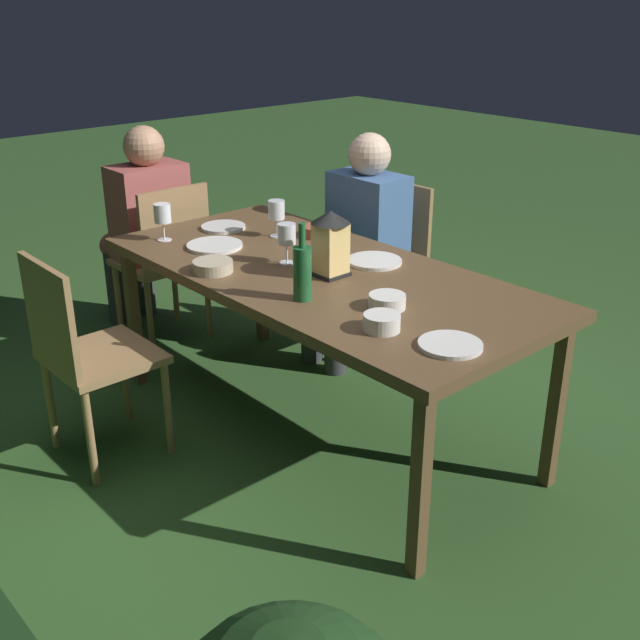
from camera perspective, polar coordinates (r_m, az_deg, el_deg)
The scene contains 20 objects.
ground_plane at distance 3.46m, azimuth -0.00°, elevation -7.85°, with size 16.00×16.00×0.00m, color #2D5123.
dining_table at distance 3.16m, azimuth -0.00°, elevation 2.81°, with size 1.95×0.91×0.74m.
chair_side_right_b at distance 3.16m, azimuth -16.98°, elevation -2.16°, with size 0.42×0.40×0.87m.
chair_side_left_b at distance 4.08m, azimuth 4.79°, elevation 4.58°, with size 0.42×0.40×0.87m.
person_in_blue at distance 3.90m, azimuth 2.86°, elevation 6.09°, with size 0.38×0.47×1.15m.
chair_head_far at distance 4.17m, azimuth -11.28°, elevation 4.62°, with size 0.40×0.42×0.87m.
person_in_rust at distance 4.29m, azimuth -12.80°, elevation 7.14°, with size 0.48×0.38×1.15m.
lantern_centerpiece at distance 3.04m, azimuth 0.78°, elevation 5.93°, with size 0.15×0.15×0.27m.
green_bottle_on_table at distance 2.81m, azimuth -1.32°, elevation 3.60°, with size 0.07×0.07×0.29m.
wine_glass_a at distance 3.19m, azimuth -2.48°, elevation 6.21°, with size 0.08×0.08×0.17m.
wine_glass_b at distance 3.56m, azimuth -11.53°, elevation 7.58°, with size 0.08×0.08×0.17m.
wine_glass_c at distance 3.55m, azimuth -3.23°, elevation 7.98°, with size 0.08×0.08×0.17m.
plate_a at distance 3.73m, azimuth -7.14°, elevation 6.82°, with size 0.21×0.21×0.01m, color silver.
plate_b at distance 3.24m, azimuth 4.03°, elevation 4.36°, with size 0.23×0.23×0.01m, color white.
plate_c at distance 3.46m, azimuth -7.77°, elevation 5.46°, with size 0.25×0.25×0.01m, color white.
plate_d at distance 2.50m, azimuth 9.58°, elevation -1.82°, with size 0.21×0.21×0.01m, color white.
bowl_olives at distance 2.58m, azimuth 4.57°, elevation -0.13°, with size 0.13×0.13×0.06m.
bowl_bread at distance 2.77m, azimuth 4.97°, elevation 1.42°, with size 0.13×0.13×0.05m.
bowl_salad at distance 3.57m, azimuth -0.29°, elevation 6.58°, with size 0.13×0.13×0.05m.
bowl_dip at distance 3.15m, azimuth -7.90°, elevation 3.97°, with size 0.16×0.16×0.05m.
Camera 1 is at (-2.21, 1.97, 1.79)m, focal length 43.42 mm.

